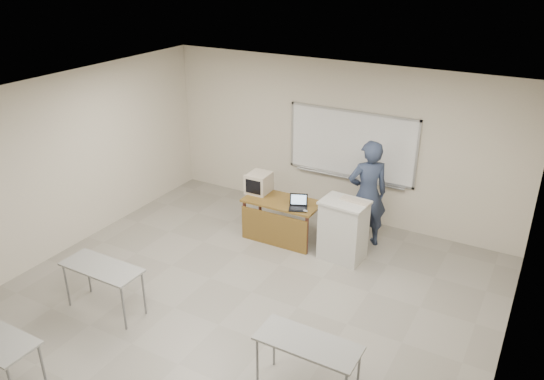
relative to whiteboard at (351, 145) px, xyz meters
The scene contains 10 objects.
floor 4.25m from the whiteboard, 94.32° to the right, with size 7.00×8.00×0.01m, color gray.
whiteboard is the anchor object (origin of this frame).
student_desks 5.39m from the whiteboard, 93.23° to the right, with size 4.40×2.20×0.73m.
instructor_desk 1.89m from the whiteboard, 115.44° to the right, with size 1.35×0.67×0.75m.
podium 1.82m from the whiteboard, 71.19° to the right, with size 0.75×0.55×1.05m.
crt_monitor 1.85m from the whiteboard, 135.25° to the right, with size 0.39×0.44×0.37m.
laptop 1.67m from the whiteboard, 101.47° to the right, with size 0.31×0.28×0.23m.
mouse 1.73m from the whiteboard, 95.58° to the right, with size 0.09×0.06×0.03m, color #989BA0.
keyboard 1.59m from the whiteboard, 64.91° to the right, with size 0.50×0.17×0.03m, color #BAAC98.
presenter 1.18m from the whiteboard, 51.73° to the right, with size 0.70×0.46×1.93m, color black.
Camera 1 is at (3.57, -4.82, 4.72)m, focal length 35.00 mm.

